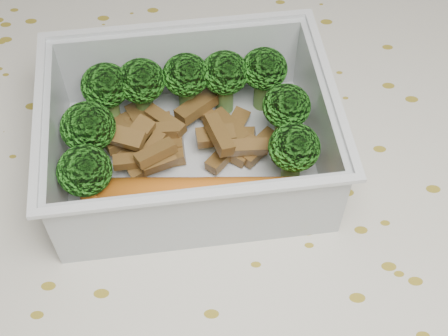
{
  "coord_description": "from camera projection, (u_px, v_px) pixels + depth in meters",
  "views": [
    {
      "loc": [
        0.0,
        -0.24,
        1.1
      ],
      "look_at": [
        -0.0,
        -0.01,
        0.78
      ],
      "focal_mm": 50.0,
      "sensor_mm": 36.0,
      "label": 1
    }
  ],
  "objects": [
    {
      "name": "meat_pile",
      "position": [
        175.0,
        137.0,
        0.42
      ],
      "size": [
        0.13,
        0.07,
        0.03
      ],
      "color": "brown",
      "rests_on": "lunch_container"
    },
    {
      "name": "dining_table",
      "position": [
        226.0,
        247.0,
        0.49
      ],
      "size": [
        1.4,
        0.9,
        0.75
      ],
      "color": "brown",
      "rests_on": "ground"
    },
    {
      "name": "lunch_container",
      "position": [
        190.0,
        143.0,
        0.41
      ],
      "size": [
        0.2,
        0.17,
        0.06
      ],
      "color": "silver",
      "rests_on": "tablecloth"
    },
    {
      "name": "tablecloth",
      "position": [
        226.0,
        214.0,
        0.45
      ],
      "size": [
        1.46,
        0.96,
        0.19
      ],
      "color": "beige",
      "rests_on": "dining_table"
    },
    {
      "name": "sausage",
      "position": [
        203.0,
        196.0,
        0.39
      ],
      "size": [
        0.15,
        0.03,
        0.02
      ],
      "color": "#CD651A",
      "rests_on": "lunch_container"
    },
    {
      "name": "broccoli_florets",
      "position": [
        182.0,
        106.0,
        0.41
      ],
      "size": [
        0.16,
        0.12,
        0.05
      ],
      "color": "#608C3F",
      "rests_on": "lunch_container"
    }
  ]
}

